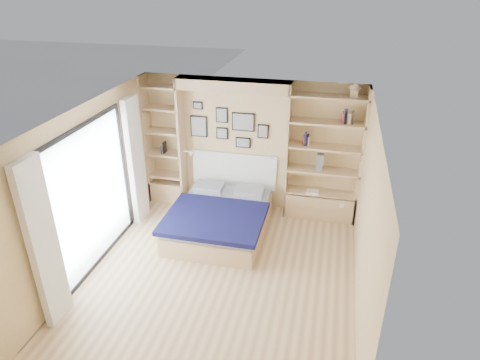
# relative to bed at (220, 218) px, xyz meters

# --- Properties ---
(ground) EXTENTS (4.50, 4.50, 0.00)m
(ground) POSITION_rel_bed_xyz_m (0.33, -1.18, -0.27)
(ground) COLOR #D8B685
(ground) RESTS_ON ground
(room_shell) EXTENTS (4.50, 4.50, 4.50)m
(room_shell) POSITION_rel_bed_xyz_m (-0.06, 0.34, 0.81)
(room_shell) COLOR #E0BC82
(room_shell) RESTS_ON ground
(bed) EXTENTS (1.64, 2.07, 1.07)m
(bed) POSITION_rel_bed_xyz_m (0.00, 0.00, 0.00)
(bed) COLOR tan
(bed) RESTS_ON ground
(photo_gallery) EXTENTS (1.48, 0.02, 0.82)m
(photo_gallery) POSITION_rel_bed_xyz_m (-0.13, 1.04, 1.34)
(photo_gallery) COLOR black
(photo_gallery) RESTS_ON ground
(reading_lamps) EXTENTS (1.92, 0.12, 0.15)m
(reading_lamps) POSITION_rel_bed_xyz_m (0.03, 0.82, 0.83)
(reading_lamps) COLOR silver
(reading_lamps) RESTS_ON ground
(shelf_decor) EXTENTS (3.53, 0.23, 2.03)m
(shelf_decor) POSITION_rel_bed_xyz_m (1.44, 0.88, 1.43)
(shelf_decor) COLOR #A51E1E
(shelf_decor) RESTS_ON ground
(deck) EXTENTS (3.20, 4.00, 0.05)m
(deck) POSITION_rel_bed_xyz_m (-3.27, -1.18, -0.27)
(deck) COLOR #6E5E51
(deck) RESTS_ON ground
(deck_chair) EXTENTS (0.69, 0.93, 0.84)m
(deck_chair) POSITION_rel_bed_xyz_m (-2.88, -1.28, 0.13)
(deck_chair) COLOR tan
(deck_chair) RESTS_ON ground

